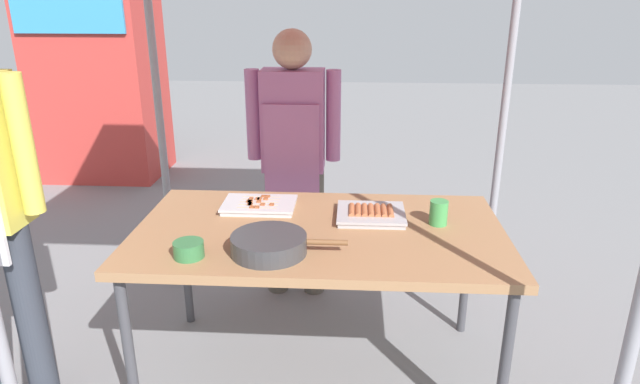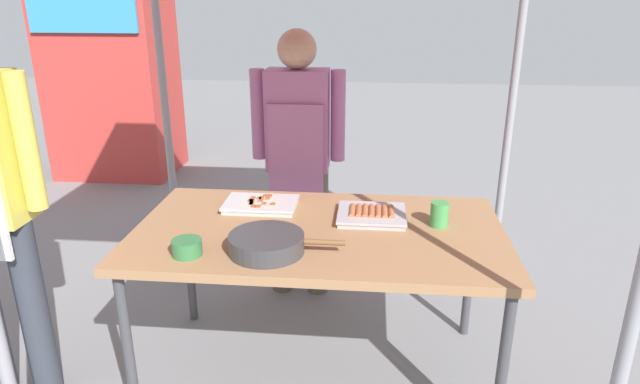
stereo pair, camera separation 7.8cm
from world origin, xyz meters
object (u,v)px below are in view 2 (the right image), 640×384
Objects in this scene: tray_meat_skewers at (261,204)px; cooking_wok at (267,243)px; condiment_bowl at (187,247)px; neighbor_stall_left at (112,73)px; stall_table at (319,239)px; drink_cup_near_edge at (439,214)px; tray_grilled_sausages at (372,214)px; vendor_woman at (298,146)px.

cooking_wok reaches higher than tray_meat_skewers.
neighbor_stall_left is (-1.80, 3.26, 0.20)m from condiment_bowl.
stall_table is 0.54m from drink_cup_near_edge.
condiment_bowl is at bearing -169.97° from cooking_wok.
neighbor_stall_left is (-2.51, 2.82, 0.21)m from tray_grilled_sausages.
cooking_wok is 4.18× the size of drink_cup_near_edge.
tray_meat_skewers is 0.22× the size of vendor_woman.
tray_meat_skewers is 3.11× the size of drink_cup_near_edge.
tray_grilled_sausages is at bearing 169.49° from drink_cup_near_edge.
vendor_woman reaches higher than cooking_wok.
condiment_bowl is 1.08m from drink_cup_near_edge.
condiment_bowl reaches higher than tray_meat_skewers.
tray_grilled_sausages reaches higher than tray_meat_skewers.
stall_table is 0.58m from condiment_bowl.
neighbor_stall_left reaches higher than drink_cup_near_edge.
drink_cup_near_edge is (0.70, 0.33, 0.01)m from cooking_wok.
condiment_bowl is at bearing -61.12° from neighbor_stall_left.
cooking_wok is 0.23× the size of neighbor_stall_left.
condiment_bowl reaches higher than stall_table.
neighbor_stall_left reaches higher than stall_table.
tray_grilled_sausages is 0.20× the size of vendor_woman.
stall_table is 1.04× the size of vendor_woman.
tray_grilled_sausages is 3.78m from neighbor_stall_left.
condiment_bowl is at bearing -159.24° from drink_cup_near_edge.
drink_cup_near_edge reaches higher than condiment_bowl.
condiment_bowl is at bearing -109.94° from tray_meat_skewers.
cooking_wok is at bearing -136.81° from tray_grilled_sausages.
cooking_wok is 0.30× the size of vendor_woman.
drink_cup_near_edge is at bearing -10.51° from tray_grilled_sausages.
vendor_woman is 0.79× the size of neighbor_stall_left.
condiment_bowl is (-0.49, -0.30, 0.08)m from stall_table.
tray_meat_skewers is 0.48m from cooking_wok.
stall_table is at bearing -171.54° from drink_cup_near_edge.
vendor_woman is (-0.01, 1.01, 0.12)m from cooking_wok.
cooking_wok is at bearing 10.03° from condiment_bowl.
tray_meat_skewers is at bearing 78.82° from vendor_woman.
stall_table is at bearing -35.83° from tray_meat_skewers.
vendor_woman is at bearing 104.05° from stall_table.
stall_table is 3.49× the size of cooking_wok.
tray_grilled_sausages is 2.79× the size of drink_cup_near_edge.
vendor_woman is (0.11, 0.55, 0.14)m from tray_meat_skewers.
vendor_woman reaches higher than tray_meat_skewers.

